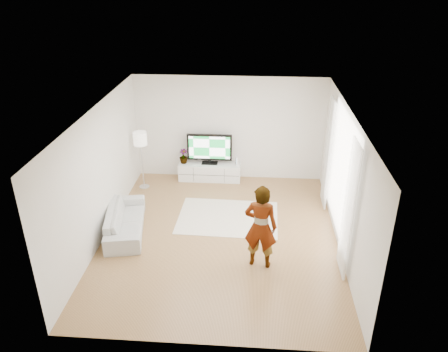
# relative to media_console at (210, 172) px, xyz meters

# --- Properties ---
(floor) EXTENTS (6.00, 6.00, 0.00)m
(floor) POSITION_rel_media_console_xyz_m (0.51, -2.76, -0.23)
(floor) COLOR #AD844E
(floor) RESTS_ON ground
(ceiling) EXTENTS (6.00, 6.00, 0.00)m
(ceiling) POSITION_rel_media_console_xyz_m (0.51, -2.76, 2.57)
(ceiling) COLOR white
(ceiling) RESTS_ON wall_back
(wall_left) EXTENTS (0.02, 6.00, 2.80)m
(wall_left) POSITION_rel_media_console_xyz_m (-1.99, -2.76, 1.17)
(wall_left) COLOR silver
(wall_left) RESTS_ON floor
(wall_right) EXTENTS (0.02, 6.00, 2.80)m
(wall_right) POSITION_rel_media_console_xyz_m (3.01, -2.76, 1.17)
(wall_right) COLOR silver
(wall_right) RESTS_ON floor
(wall_back) EXTENTS (5.00, 0.02, 2.80)m
(wall_back) POSITION_rel_media_console_xyz_m (0.51, 0.24, 1.17)
(wall_back) COLOR silver
(wall_back) RESTS_ON floor
(wall_front) EXTENTS (5.00, 0.02, 2.80)m
(wall_front) POSITION_rel_media_console_xyz_m (0.51, -5.76, 1.17)
(wall_front) COLOR silver
(wall_front) RESTS_ON floor
(window) EXTENTS (0.01, 2.60, 2.50)m
(window) POSITION_rel_media_console_xyz_m (2.99, -2.46, 1.22)
(window) COLOR white
(window) RESTS_ON wall_right
(curtain_near) EXTENTS (0.04, 0.70, 2.60)m
(curtain_near) POSITION_rel_media_console_xyz_m (2.91, -3.76, 1.12)
(curtain_near) COLOR white
(curtain_near) RESTS_ON floor
(curtain_far) EXTENTS (0.04, 0.70, 2.60)m
(curtain_far) POSITION_rel_media_console_xyz_m (2.91, -1.16, 1.12)
(curtain_far) COLOR white
(curtain_far) RESTS_ON floor
(media_console) EXTENTS (1.66, 0.47, 0.47)m
(media_console) POSITION_rel_media_console_xyz_m (0.00, 0.00, 0.00)
(media_console) COLOR white
(media_console) RESTS_ON floor
(television) EXTENTS (1.20, 0.23, 0.83)m
(television) POSITION_rel_media_console_xyz_m (-0.00, 0.03, 0.69)
(television) COLOR black
(television) RESTS_ON media_console
(game_console) EXTENTS (0.09, 0.17, 0.23)m
(game_console) POSITION_rel_media_console_xyz_m (0.73, -0.00, 0.35)
(game_console) COLOR white
(game_console) RESTS_ON media_console
(potted_plant) EXTENTS (0.24, 0.24, 0.40)m
(potted_plant) POSITION_rel_media_console_xyz_m (-0.71, 0.00, 0.43)
(potted_plant) COLOR #3F7238
(potted_plant) RESTS_ON media_console
(rug) EXTENTS (2.34, 1.71, 0.01)m
(rug) POSITION_rel_media_console_xyz_m (0.63, -1.97, -0.23)
(rug) COLOR #F2E6CE
(rug) RESTS_ON floor
(player) EXTENTS (0.69, 0.51, 1.72)m
(player) POSITION_rel_media_console_xyz_m (1.35, -3.68, 0.64)
(player) COLOR #334772
(player) RESTS_ON rug
(sofa) EXTENTS (1.09, 2.02, 0.56)m
(sofa) POSITION_rel_media_console_xyz_m (-1.58, -2.71, 0.04)
(sofa) COLOR beige
(sofa) RESTS_ON floor
(floor_lamp) EXTENTS (0.34, 0.34, 1.54)m
(floor_lamp) POSITION_rel_media_console_xyz_m (-1.69, -0.58, 1.07)
(floor_lamp) COLOR silver
(floor_lamp) RESTS_ON floor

